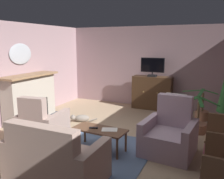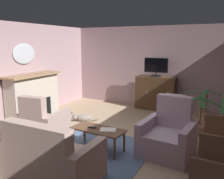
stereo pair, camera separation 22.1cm
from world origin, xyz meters
TOP-DOWN VIEW (x-y plane):
  - ground_plane at (0.00, 0.00)m, footprint 6.12×7.12m
  - wall_back at (0.00, 3.31)m, footprint 6.12×0.10m
  - wall_left at (-2.81, 0.00)m, footprint 0.10×7.12m
  - rug_central at (0.03, -0.42)m, footprint 2.08×1.78m
  - fireplace at (-2.48, 0.49)m, footprint 0.90×1.77m
  - wall_mirror_oval at (-2.73, 0.49)m, footprint 0.06×0.77m
  - tv_cabinet at (0.23, 2.96)m, footprint 1.23×0.45m
  - television at (0.23, 2.91)m, footprint 0.74×0.20m
  - coffee_table at (0.08, -0.44)m, footprint 1.09×0.54m
  - tv_remote at (-0.04, -0.46)m, footprint 0.18×0.10m
  - folded_newspaper at (0.28, -0.40)m, footprint 0.36×0.31m
  - sofa_floral at (-0.06, -1.66)m, footprint 1.47×0.86m
  - armchair_in_far_corner at (1.35, 0.03)m, footprint 1.02×1.00m
  - armchair_near_window at (-1.23, -0.54)m, footprint 0.93×1.02m
  - side_chair_nearest_door at (2.22, -1.43)m, footprint 0.44×0.46m
  - side_chair_mid_row at (2.22, -0.58)m, footprint 0.45×0.45m
  - potted_plant_tall_palm_by_window at (1.78, 2.42)m, footprint 0.92×0.86m
  - potted_plant_on_hearth_side at (1.75, 1.38)m, footprint 0.88×0.79m
  - cat at (-1.18, 0.91)m, footprint 0.67×0.38m

SIDE VIEW (x-z plane):
  - ground_plane at x=0.00m, z-range -0.04..0.00m
  - rug_central at x=0.03m, z-range 0.00..0.01m
  - cat at x=-1.18m, z-range -0.01..0.21m
  - potted_plant_on_hearth_side at x=1.75m, z-range -0.27..0.62m
  - potted_plant_tall_palm_by_window at x=1.78m, z-range -0.24..0.64m
  - armchair_near_window at x=-1.23m, z-range -0.19..0.85m
  - sofa_floral at x=-0.06m, z-range -0.16..0.83m
  - armchair_in_far_corner at x=1.35m, z-range -0.21..0.89m
  - coffee_table at x=0.08m, z-range 0.17..0.62m
  - folded_newspaper at x=0.28m, z-range 0.45..0.45m
  - tv_remote at x=-0.04m, z-range 0.45..0.47m
  - tv_cabinet at x=0.23m, z-range -0.02..1.03m
  - side_chair_nearest_door at x=2.22m, z-range 0.02..1.03m
  - side_chair_mid_row at x=2.22m, z-range 0.02..1.04m
  - fireplace at x=-2.48m, z-range -0.03..1.24m
  - wall_back at x=0.00m, z-range 0.00..2.63m
  - wall_left at x=-2.81m, z-range 0.00..2.63m
  - television at x=0.23m, z-range 1.07..1.66m
  - wall_mirror_oval at x=-2.73m, z-range 1.53..2.08m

